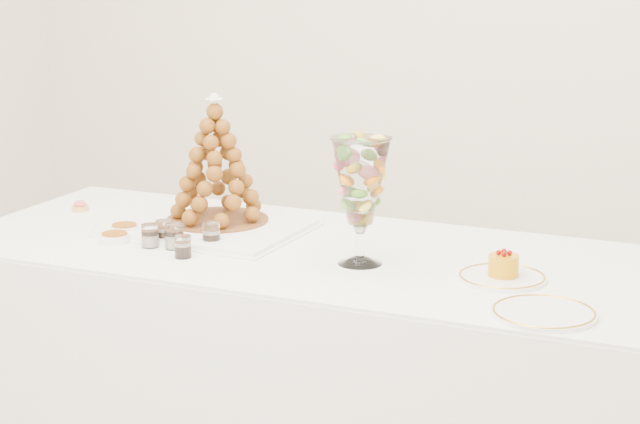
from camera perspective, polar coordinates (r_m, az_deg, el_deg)
The scene contains 15 objects.
buffet_table at distance 3.17m, azimuth -0.38°, elevation -9.00°, with size 2.15×0.94×0.80m.
lace_tray at distance 3.24m, azimuth -6.03°, elevation -0.85°, with size 0.55×0.41×0.02m, color white.
macaron_vase at distance 2.84m, azimuth 2.18°, elevation 1.57°, with size 0.16×0.16×0.34m.
cake_plate at distance 2.80m, azimuth 9.68°, elevation -3.48°, with size 0.23×0.23×0.01m, color white.
spare_plate at distance 2.55m, azimuth 11.84°, elevation -5.31°, with size 0.25×0.25×0.01m, color white.
pink_tart at distance 3.54m, azimuth -12.68°, elevation 0.30°, with size 0.05×0.05×0.03m.
verrine_a at distance 3.12m, azimuth -8.32°, elevation -1.04°, with size 0.05×0.05×0.07m, color white.
verrine_b at distance 3.05m, azimuth -7.79°, elevation -1.29°, with size 0.05×0.05×0.07m, color white.
verrine_c at distance 3.07m, azimuth -5.82°, elevation -1.20°, with size 0.05×0.05×0.07m, color white.
verrine_d at distance 3.08m, azimuth -9.05°, elevation -1.25°, with size 0.05×0.05×0.07m, color white.
verrine_e at distance 2.97m, azimuth -7.32°, elevation -1.85°, with size 0.05×0.05×0.06m, color white.
ramekin_back at distance 3.24m, azimuth -10.39°, elevation -0.93°, with size 0.08×0.08×0.03m, color white.
ramekin_front at distance 3.15m, azimuth -10.89°, elevation -1.39°, with size 0.08×0.08×0.03m, color white.
croquembouche at distance 3.24m, azimuth -5.57°, elevation 2.80°, with size 0.32×0.32×0.39m.
mousse_cake at distance 2.79m, azimuth 9.76°, elevation -2.80°, with size 0.08×0.08×0.07m.
Camera 1 is at (1.31, -2.22, 1.65)m, focal length 60.00 mm.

